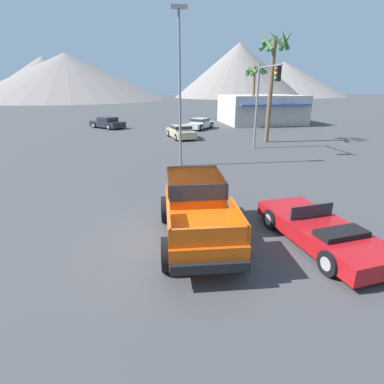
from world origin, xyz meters
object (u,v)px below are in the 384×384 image
(orange_pickup_truck, at_px, (197,204))
(street_lamp_post, at_px, (180,77))
(parked_car_dark, at_px, (107,123))
(parked_car_tan, at_px, (181,132))
(palm_tree_tall, at_px, (255,80))
(red_convertible_car, at_px, (321,232))
(traffic_light_main, at_px, (265,92))
(parked_car_silver, at_px, (200,123))
(palm_tree_short, at_px, (273,62))

(orange_pickup_truck, xyz_separation_m, street_lamp_post, (0.80, 8.97, 4.00))
(parked_car_dark, bearing_deg, street_lamp_post, -115.84)
(parked_car_tan, distance_m, palm_tree_tall, 12.49)
(red_convertible_car, height_order, parked_car_tan, parked_car_tan)
(parked_car_tan, bearing_deg, traffic_light_main, -64.32)
(traffic_light_main, bearing_deg, parked_car_dark, -141.74)
(red_convertible_car, xyz_separation_m, parked_car_tan, (-1.28, 20.34, 0.17))
(traffic_light_main, height_order, street_lamp_post, street_lamp_post)
(parked_car_silver, relative_size, palm_tree_tall, 0.62)
(traffic_light_main, bearing_deg, orange_pickup_truck, -30.98)
(parked_car_tan, xyz_separation_m, palm_tree_tall, (9.52, 6.64, 4.62))
(palm_tree_tall, bearing_deg, red_convertible_car, -106.98)
(red_convertible_car, bearing_deg, palm_tree_short, 64.85)
(palm_tree_tall, relative_size, palm_tree_short, 0.80)
(traffic_light_main, bearing_deg, palm_tree_tall, 161.28)
(parked_car_tan, relative_size, parked_car_silver, 1.00)
(parked_car_tan, relative_size, palm_tree_short, 0.49)
(orange_pickup_truck, bearing_deg, parked_car_silver, 82.72)
(parked_car_tan, bearing_deg, palm_tree_tall, 25.71)
(parked_car_dark, bearing_deg, palm_tree_short, -82.66)
(orange_pickup_truck, relative_size, palm_tree_short, 0.61)
(parked_car_silver, bearing_deg, palm_tree_tall, -132.90)
(orange_pickup_truck, height_order, traffic_light_main, traffic_light_main)
(orange_pickup_truck, height_order, red_convertible_car, orange_pickup_truck)
(street_lamp_post, relative_size, palm_tree_tall, 1.23)
(orange_pickup_truck, xyz_separation_m, palm_tree_tall, (11.83, 25.66, 4.15))
(street_lamp_post, height_order, palm_tree_tall, street_lamp_post)
(orange_pickup_truck, relative_size, street_lamp_post, 0.62)
(red_convertible_car, relative_size, parked_car_tan, 1.10)
(street_lamp_post, bearing_deg, palm_tree_short, 38.34)
(red_convertible_car, xyz_separation_m, palm_tree_tall, (8.24, 26.98, 4.79))
(orange_pickup_truck, height_order, palm_tree_tall, palm_tree_tall)
(traffic_light_main, relative_size, street_lamp_post, 0.71)
(traffic_light_main, bearing_deg, red_convertible_car, -15.16)
(parked_car_silver, height_order, traffic_light_main, traffic_light_main)
(red_convertible_car, height_order, parked_car_dark, parked_car_dark)
(orange_pickup_truck, relative_size, palm_tree_tall, 0.76)
(red_convertible_car, relative_size, parked_car_dark, 1.08)
(parked_car_dark, distance_m, street_lamp_post, 19.83)
(parked_car_dark, height_order, parked_car_silver, parked_car_dark)
(traffic_light_main, distance_m, palm_tree_tall, 14.46)
(red_convertible_car, height_order, palm_tree_short, palm_tree_short)
(parked_car_silver, relative_size, palm_tree_short, 0.49)
(parked_car_silver, height_order, street_lamp_post, street_lamp_post)
(parked_car_dark, bearing_deg, red_convertible_car, -116.59)
(orange_pickup_truck, xyz_separation_m, parked_car_tan, (2.32, 19.02, -0.47))
(parked_car_tan, height_order, parked_car_silver, parked_car_tan)
(parked_car_dark, height_order, palm_tree_short, palm_tree_short)
(red_convertible_car, xyz_separation_m, parked_car_dark, (-8.55, 28.74, 0.20))
(palm_tree_tall, bearing_deg, orange_pickup_truck, -114.76)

